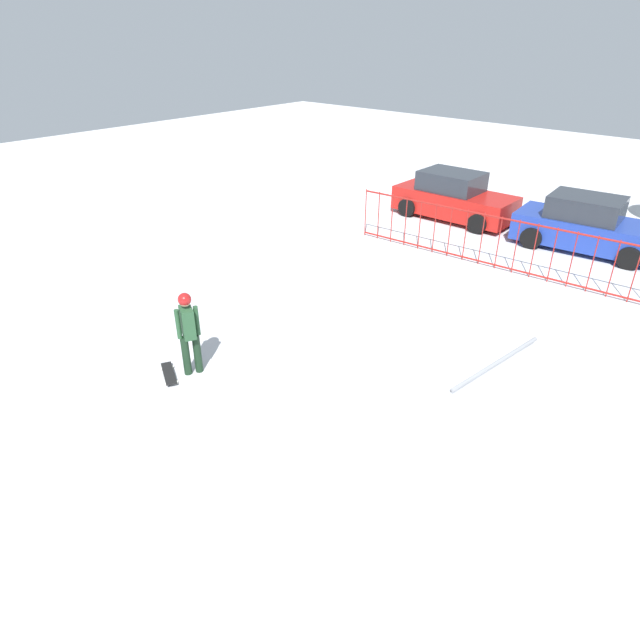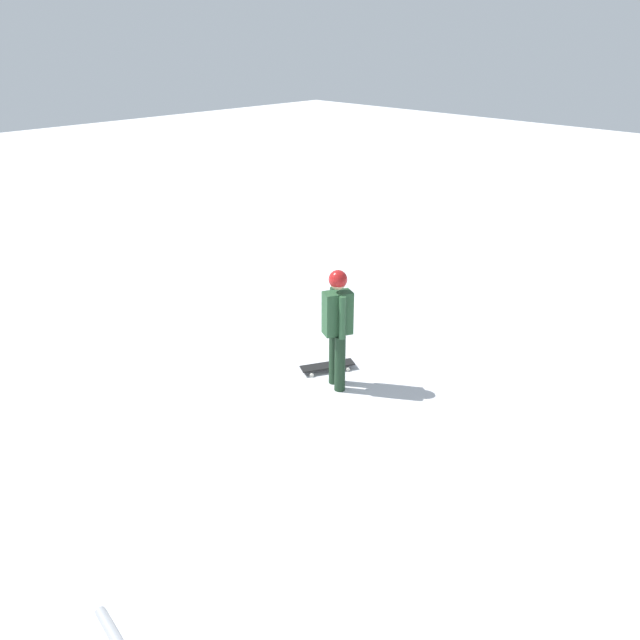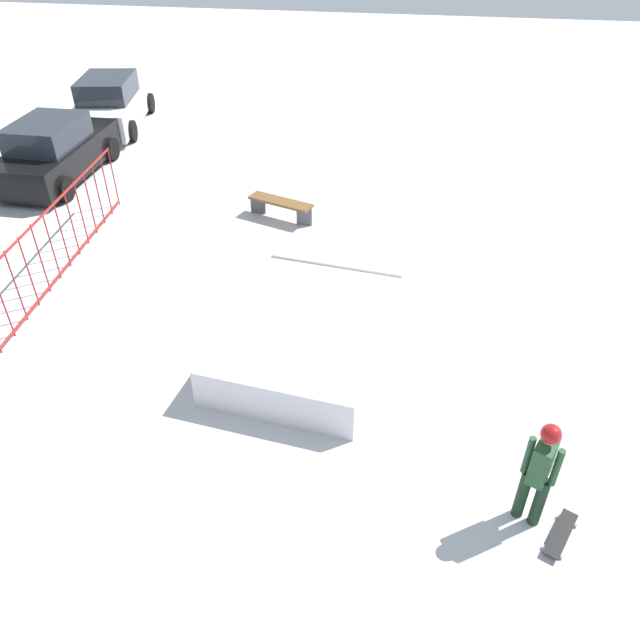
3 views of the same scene
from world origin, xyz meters
name	(u,v)px [view 2 (image 2 of 3)]	position (x,y,z in m)	size (l,w,h in m)	color
ground_plane	(310,589)	(0.00, 0.00, 0.00)	(60.00, 60.00, 0.00)	silver
skater	(338,321)	(-2.84, -2.35, 1.01)	(0.44, 0.41, 1.73)	black
skateboard	(327,366)	(-3.08, -2.77, 0.08)	(0.80, 0.54, 0.09)	black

